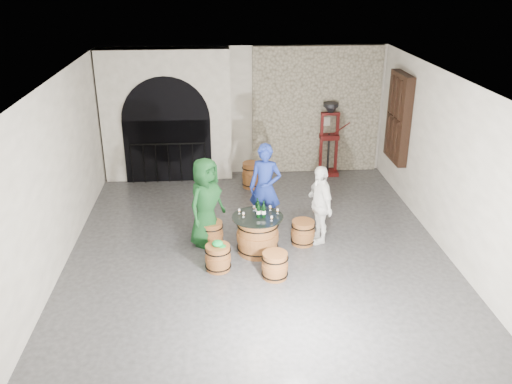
{
  "coord_description": "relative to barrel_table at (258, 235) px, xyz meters",
  "views": [
    {
      "loc": [
        -0.7,
        -9.18,
        5.0
      ],
      "look_at": [
        -0.0,
        0.14,
        1.05
      ],
      "focal_mm": 38.0,
      "sensor_mm": 36.0,
      "label": 1
    }
  ],
  "objects": [
    {
      "name": "corking_press",
      "position": [
        2.1,
        3.92,
        0.72
      ],
      "size": [
        0.76,
        0.42,
        1.86
      ],
      "rotation": [
        0.0,
        0.0,
        0.01
      ],
      "color": "#50100D",
      "rests_on": "ground"
    },
    {
      "name": "side_barrel",
      "position": [
        0.1,
        3.2,
        -0.05
      ],
      "size": [
        0.47,
        0.47,
        0.62
      ],
      "rotation": [
        0.0,
        0.0,
        -0.09
      ],
      "color": "brown",
      "rests_on": "ground"
    },
    {
      "name": "tasting_glass_f",
      "position": [
        -0.33,
        0.15,
        0.42
      ],
      "size": [
        0.05,
        0.05,
        0.1
      ],
      "primitive_type": null,
      "color": "#B26722",
      "rests_on": "barrel_table"
    },
    {
      "name": "green_cap",
      "position": [
        -0.74,
        -0.57,
        0.15
      ],
      "size": [
        0.24,
        0.19,
        0.11
      ],
      "color": "#0D9033",
      "rests_on": "barrel_stool_near_left"
    },
    {
      "name": "tasting_glass_e",
      "position": [
        0.24,
        -0.2,
        0.42
      ],
      "size": [
        0.05,
        0.05,
        0.1
      ],
      "primitive_type": null,
      "color": "#B26722",
      "rests_on": "barrel_table"
    },
    {
      "name": "wine_bottle_center",
      "position": [
        0.11,
        -0.03,
        0.5
      ],
      "size": [
        0.08,
        0.08,
        0.32
      ],
      "color": "black",
      "rests_on": "barrel_table"
    },
    {
      "name": "wine_bottle_right",
      "position": [
        0.0,
        0.1,
        0.5
      ],
      "size": [
        0.08,
        0.08,
        0.32
      ],
      "color": "black",
      "rests_on": "barrel_table"
    },
    {
      "name": "wall_left",
      "position": [
        -3.5,
        0.27,
        1.24
      ],
      "size": [
        0.0,
        8.0,
        8.0
      ],
      "primitive_type": "plane",
      "rotation": [
        1.57,
        0.0,
        1.57
      ],
      "color": "beige",
      "rests_on": "ground"
    },
    {
      "name": "person_white",
      "position": [
        1.21,
        0.37,
        0.41
      ],
      "size": [
        0.59,
        0.97,
        1.55
      ],
      "primitive_type": "imported",
      "rotation": [
        0.0,
        0.0,
        -1.32
      ],
      "color": "white",
      "rests_on": "ground"
    },
    {
      "name": "tasting_glass_d",
      "position": [
        0.26,
        0.25,
        0.42
      ],
      "size": [
        0.05,
        0.05,
        0.1
      ],
      "primitive_type": null,
      "color": "#B26722",
      "rests_on": "barrel_table"
    },
    {
      "name": "barrel_table",
      "position": [
        0.0,
        0.0,
        0.0
      ],
      "size": [
        0.95,
        0.95,
        0.73
      ],
      "color": "brown",
      "rests_on": "ground"
    },
    {
      "name": "barrel_stool_near_left",
      "position": [
        -0.74,
        -0.57,
        -0.13
      ],
      "size": [
        0.47,
        0.47,
        0.47
      ],
      "color": "brown",
      "rests_on": "ground"
    },
    {
      "name": "barrel_stool_far",
      "position": [
        0.21,
        0.91,
        -0.13
      ],
      "size": [
        0.47,
        0.47,
        0.47
      ],
      "color": "brown",
      "rests_on": "ground"
    },
    {
      "name": "person_green",
      "position": [
        -0.94,
        0.4,
        0.51
      ],
      "size": [
        0.97,
        1.01,
        1.74
      ],
      "primitive_type": "imported",
      "rotation": [
        0.0,
        0.0,
        0.89
      ],
      "color": "#103A18",
      "rests_on": "ground"
    },
    {
      "name": "person_blue",
      "position": [
        0.23,
        0.98,
        0.53
      ],
      "size": [
        0.76,
        0.63,
        1.79
      ],
      "primitive_type": "imported",
      "rotation": [
        0.0,
        0.0,
        -0.36
      ],
      "color": "navy",
      "rests_on": "ground"
    },
    {
      "name": "tasting_glass_c",
      "position": [
        -0.05,
        0.26,
        0.42
      ],
      "size": [
        0.05,
        0.05,
        0.1
      ],
      "primitive_type": null,
      "color": "#B26722",
      "rests_on": "barrel_table"
    },
    {
      "name": "arched_opening",
      "position": [
        -1.9,
        4.01,
        1.22
      ],
      "size": [
        3.1,
        0.6,
        3.19
      ],
      "color": "beige",
      "rests_on": "ground"
    },
    {
      "name": "stone_facing_panel",
      "position": [
        1.8,
        4.21,
        1.24
      ],
      "size": [
        3.2,
        0.12,
        3.18
      ],
      "primitive_type": "cube",
      "color": "gray",
      "rests_on": "ground"
    },
    {
      "name": "wall_back",
      "position": [
        0.0,
        4.27,
        1.24
      ],
      "size": [
        8.0,
        0.0,
        8.0
      ],
      "primitive_type": "plane",
      "rotation": [
        1.57,
        0.0,
        0.0
      ],
      "color": "beige",
      "rests_on": "ground"
    },
    {
      "name": "barrel_stool_right",
      "position": [
        0.9,
        0.27,
        -0.13
      ],
      "size": [
        0.47,
        0.47,
        0.47
      ],
      "color": "brown",
      "rests_on": "ground"
    },
    {
      "name": "tasting_glass_a",
      "position": [
        -0.26,
        -0.0,
        0.42
      ],
      "size": [
        0.05,
        0.05,
        0.1
      ],
      "primitive_type": null,
      "color": "#B26722",
      "rests_on": "barrel_table"
    },
    {
      "name": "barrel_stool_near_right",
      "position": [
        0.23,
        -0.91,
        -0.13
      ],
      "size": [
        0.47,
        0.47,
        0.47
      ],
      "color": "brown",
      "rests_on": "ground"
    },
    {
      "name": "wall_right",
      "position": [
        3.5,
        0.27,
        1.24
      ],
      "size": [
        0.0,
        8.0,
        8.0
      ],
      "primitive_type": "plane",
      "rotation": [
        1.57,
        0.0,
        -1.57
      ],
      "color": "beige",
      "rests_on": "ground"
    },
    {
      "name": "tasting_glass_b",
      "position": [
        0.38,
        0.1,
        0.42
      ],
      "size": [
        0.05,
        0.05,
        0.1
      ],
      "primitive_type": null,
      "color": "#B26722",
      "rests_on": "barrel_table"
    },
    {
      "name": "ground",
      "position": [
        0.0,
        0.27,
        -0.36
      ],
      "size": [
        8.0,
        8.0,
        0.0
      ],
      "primitive_type": "plane",
      "color": "#2E2E31",
      "rests_on": "ground"
    },
    {
      "name": "wine_bottle_left",
      "position": [
        0.01,
        -0.03,
        0.5
      ],
      "size": [
        0.08,
        0.08,
        0.32
      ],
      "color": "black",
      "rests_on": "barrel_table"
    },
    {
      "name": "wall_front",
      "position": [
        0.0,
        -3.73,
        1.24
      ],
      "size": [
        8.0,
        0.0,
        8.0
      ],
      "primitive_type": "plane",
      "rotation": [
        -1.57,
        0.0,
        0.0
      ],
      "color": "beige",
      "rests_on": "ground"
    },
    {
      "name": "control_box",
      "position": [
        2.05,
        4.13,
        0.99
      ],
      "size": [
        0.18,
        0.1,
        0.22
      ],
      "primitive_type": "cube",
      "color": "silver",
      "rests_on": "wall_back"
    },
    {
      "name": "ceiling",
      "position": [
        0.0,
        0.27,
        2.84
      ],
      "size": [
        8.0,
        8.0,
        0.0
      ],
      "primitive_type": "plane",
      "rotation": [
        3.14,
        0.0,
        0.0
      ],
      "color": "beige",
      "rests_on": "wall_back"
    },
    {
      "name": "shuttered_window",
      "position": [
        3.38,
        2.67,
        1.44
      ],
      "size": [
        0.23,
        1.1,
        2.0
      ],
      "color": "black",
      "rests_on": "wall_right"
    },
    {
      "name": "barrel_stool_left",
      "position": [
        -0.86,
        0.37,
        -0.13
      ],
      "size": [
        0.47,
        0.47,
        0.47
      ],
      "color": "brown",
      "rests_on": "ground"
    }
  ]
}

